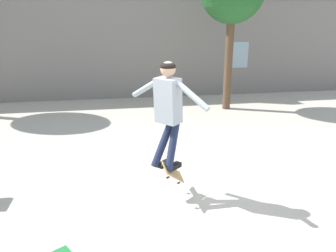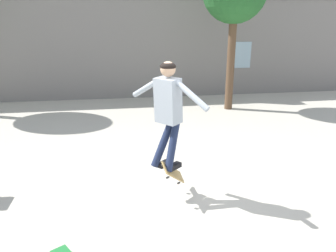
% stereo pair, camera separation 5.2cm
% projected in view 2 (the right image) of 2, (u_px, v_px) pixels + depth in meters
% --- Properties ---
extents(ground_plane, '(40.00, 40.00, 0.00)m').
position_uv_depth(ground_plane, '(209.00, 207.00, 4.75)').
color(ground_plane, beige).
extents(building_backdrop, '(16.11, 0.52, 4.73)m').
position_uv_depth(building_backdrop, '(153.00, 42.00, 11.07)').
color(building_backdrop, gray).
rests_on(building_backdrop, ground_plane).
extents(skater, '(0.95, 1.08, 1.57)m').
position_uv_depth(skater, '(168.00, 106.00, 4.58)').
color(skater, '#9EA8B2').
extents(skateboard_flipping, '(0.43, 0.67, 0.58)m').
position_uv_depth(skateboard_flipping, '(173.00, 173.00, 4.92)').
color(skateboard_flipping, '#AD894C').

